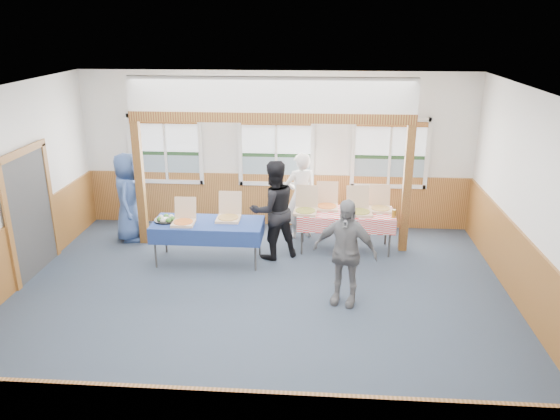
% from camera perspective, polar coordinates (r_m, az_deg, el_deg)
% --- Properties ---
extents(floor, '(8.00, 8.00, 0.00)m').
position_cam_1_polar(floor, '(8.54, -2.29, -9.80)').
color(floor, '#26343F').
rests_on(floor, ground).
extents(ceiling, '(8.00, 8.00, 0.00)m').
position_cam_1_polar(ceiling, '(7.51, -2.62, 12.02)').
color(ceiling, white).
rests_on(ceiling, wall_back).
extents(wall_back, '(8.00, 0.00, 8.00)m').
position_cam_1_polar(wall_back, '(11.23, -0.39, 6.22)').
color(wall_back, silver).
rests_on(wall_back, floor).
extents(wall_front, '(8.00, 0.00, 8.00)m').
position_cam_1_polar(wall_front, '(4.75, -7.42, -13.47)').
color(wall_front, silver).
rests_on(wall_front, floor).
extents(wall_right, '(0.00, 8.00, 8.00)m').
position_cam_1_polar(wall_right, '(8.43, 25.69, -0.30)').
color(wall_right, silver).
rests_on(wall_right, floor).
extents(wainscot_back, '(7.98, 0.05, 1.10)m').
position_cam_1_polar(wainscot_back, '(11.49, -0.39, 1.09)').
color(wainscot_back, brown).
rests_on(wainscot_back, floor).
extents(wainscot_left, '(0.05, 6.98, 1.10)m').
position_cam_1_polar(wainscot_left, '(9.56, -26.83, -5.02)').
color(wainscot_left, brown).
rests_on(wainscot_left, floor).
extents(wainscot_right, '(0.05, 6.98, 1.10)m').
position_cam_1_polar(wainscot_right, '(8.79, 24.55, -6.75)').
color(wainscot_right, brown).
rests_on(wainscot_right, floor).
extents(cased_opening, '(0.06, 1.30, 2.10)m').
position_cam_1_polar(cased_opening, '(10.10, -24.68, -0.38)').
color(cased_opening, '#363636').
rests_on(cased_opening, wall_left).
extents(window_left, '(1.56, 0.10, 1.46)m').
position_cam_1_polar(window_left, '(11.58, -11.90, 6.62)').
color(window_left, silver).
rests_on(window_left, wall_back).
extents(window_mid, '(1.56, 0.10, 1.46)m').
position_cam_1_polar(window_mid, '(11.17, -0.41, 6.57)').
color(window_mid, silver).
rests_on(window_mid, wall_back).
extents(window_right, '(1.56, 0.10, 1.46)m').
position_cam_1_polar(window_right, '(11.23, 11.45, 6.24)').
color(window_right, silver).
rests_on(window_right, wall_back).
extents(post_left, '(0.15, 0.15, 2.40)m').
position_cam_1_polar(post_left, '(10.69, -14.41, 2.70)').
color(post_left, '#562513').
rests_on(post_left, floor).
extents(post_right, '(0.15, 0.15, 2.40)m').
position_cam_1_polar(post_right, '(10.27, 13.11, 2.12)').
color(post_right, '#562513').
rests_on(post_right, floor).
extents(cross_beam, '(5.15, 0.18, 0.18)m').
position_cam_1_polar(cross_beam, '(9.88, -0.97, 9.66)').
color(cross_beam, '#562513').
rests_on(cross_beam, post_left).
extents(table_left, '(2.11, 1.51, 0.76)m').
position_cam_1_polar(table_left, '(9.75, -7.55, -1.55)').
color(table_left, '#363636').
rests_on(table_left, floor).
extents(table_right, '(1.95, 1.41, 0.76)m').
position_cam_1_polar(table_right, '(10.25, 6.87, -0.49)').
color(table_right, '#363636').
rests_on(table_right, floor).
extents(pizza_box_a, '(0.40, 0.48, 0.42)m').
position_cam_1_polar(pizza_box_a, '(9.70, -10.03, -1.04)').
color(pizza_box_a, '#D7B38F').
rests_on(pizza_box_a, table_left).
extents(pizza_box_b, '(0.42, 0.51, 0.45)m').
position_cam_1_polar(pizza_box_b, '(9.80, -5.39, -0.60)').
color(pizza_box_b, '#D7B38F').
rests_on(pizza_box_b, table_left).
extents(pizza_box_c, '(0.46, 0.55, 0.46)m').
position_cam_1_polar(pizza_box_c, '(10.11, 2.69, 0.11)').
color(pizza_box_c, '#D7B38F').
rests_on(pizza_box_c, table_right).
extents(pizza_box_d, '(0.42, 0.51, 0.45)m').
position_cam_1_polar(pizza_box_d, '(10.38, 4.93, 0.58)').
color(pizza_box_d, '#D7B38F').
rests_on(pizza_box_d, table_right).
extents(pizza_box_e, '(0.48, 0.57, 0.46)m').
position_cam_1_polar(pizza_box_e, '(10.15, 8.29, 0.01)').
color(pizza_box_e, '#D7B38F').
rests_on(pizza_box_e, table_right).
extents(pizza_box_f, '(0.41, 0.49, 0.43)m').
position_cam_1_polar(pizza_box_f, '(10.40, 10.44, 0.34)').
color(pizza_box_f, '#D7B38F').
rests_on(pizza_box_f, table_right).
extents(veggie_tray, '(0.42, 0.42, 0.09)m').
position_cam_1_polar(veggie_tray, '(9.90, -11.83, -0.95)').
color(veggie_tray, black).
rests_on(veggie_tray, table_left).
extents(drink_glass, '(0.07, 0.07, 0.15)m').
position_cam_1_polar(drink_glass, '(10.05, 11.80, -0.37)').
color(drink_glass, '#9A6719').
rests_on(drink_glass, table_right).
extents(woman_white, '(0.74, 0.61, 1.73)m').
position_cam_1_polar(woman_white, '(10.73, 2.18, 1.51)').
color(woman_white, silver).
rests_on(woman_white, floor).
extents(woman_black, '(1.10, 1.02, 1.82)m').
position_cam_1_polar(woman_black, '(9.80, -0.71, 0.02)').
color(woman_black, black).
rests_on(woman_black, floor).
extents(man_blue, '(0.64, 0.91, 1.75)m').
position_cam_1_polar(man_blue, '(11.02, -15.57, 1.33)').
color(man_blue, '#3A5693').
rests_on(man_blue, floor).
extents(person_grey, '(1.06, 0.68, 1.68)m').
position_cam_1_polar(person_grey, '(8.28, 6.79, -4.40)').
color(person_grey, slate).
rests_on(person_grey, floor).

